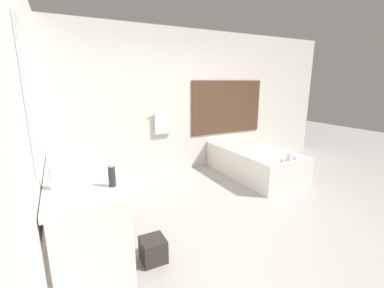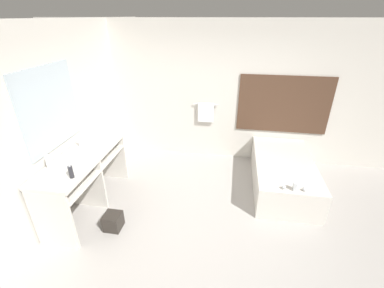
# 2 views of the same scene
# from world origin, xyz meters

# --- Properties ---
(ground_plane) EXTENTS (16.00, 16.00, 0.00)m
(ground_plane) POSITION_xyz_m (0.00, 0.00, 0.00)
(ground_plane) COLOR #A8A39E
(ground_plane) RESTS_ON ground
(wall_back_with_blinds) EXTENTS (7.40, 0.13, 2.70)m
(wall_back_with_blinds) POSITION_xyz_m (0.04, 2.23, 1.34)
(wall_back_with_blinds) COLOR silver
(wall_back_with_blinds) RESTS_ON ground_plane
(wall_left_with_mirror) EXTENTS (0.08, 7.40, 2.70)m
(wall_left_with_mirror) POSITION_xyz_m (-2.23, 0.00, 1.36)
(wall_left_with_mirror) COLOR silver
(wall_left_with_mirror) RESTS_ON ground_plane
(vanity_counter) EXTENTS (0.61, 1.69, 0.92)m
(vanity_counter) POSITION_xyz_m (-1.88, 0.24, 0.69)
(vanity_counter) COLOR silver
(vanity_counter) RESTS_ON ground_plane
(sink_faucet) EXTENTS (0.09, 0.04, 0.18)m
(sink_faucet) POSITION_xyz_m (-2.05, 0.46, 1.00)
(sink_faucet) COLOR silver
(sink_faucet) RESTS_ON vanity_counter
(bathtub) EXTENTS (0.98, 1.85, 0.63)m
(bathtub) POSITION_xyz_m (1.18, 1.26, 0.28)
(bathtub) COLOR silver
(bathtub) RESTS_ON ground_plane
(water_bottle_1) EXTENTS (0.07, 0.07, 0.20)m
(water_bottle_1) POSITION_xyz_m (-2.09, -0.18, 1.01)
(water_bottle_1) COLOR silver
(water_bottle_1) RESTS_ON vanity_counter
(soap_dispenser) EXTENTS (0.06, 0.06, 0.19)m
(soap_dispenser) POSITION_xyz_m (-1.68, -0.33, 1.00)
(soap_dispenser) COLOR #28282D
(soap_dispenser) RESTS_ON vanity_counter
(waste_bin) EXTENTS (0.24, 0.24, 0.24)m
(waste_bin) POSITION_xyz_m (-1.32, -0.19, 0.12)
(waste_bin) COLOR #2D2823
(waste_bin) RESTS_ON ground_plane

